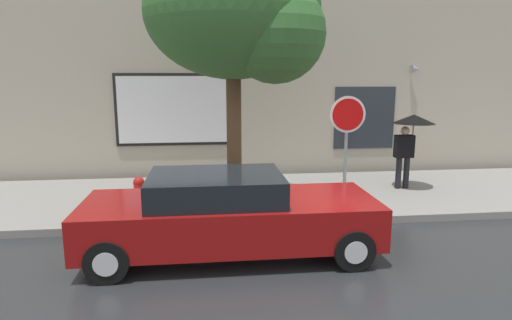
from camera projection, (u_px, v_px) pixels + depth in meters
The scene contains 8 objects.
ground_plane at pixel (279, 248), 7.44m from camera, with size 60.00×60.00×0.00m, color #282B2D.
sidewalk at pixel (258, 196), 10.35m from camera, with size 20.00×4.00×0.15m, color gray.
building_facade at pixel (247, 55), 12.13m from camera, with size 20.00×0.67×7.00m.
parked_car at pixel (228, 214), 7.07m from camera, with size 4.72×1.86×1.36m.
fire_hydrant at pixel (139, 194), 8.97m from camera, with size 0.30×0.44×0.72m.
pedestrian_with_umbrella at pixel (411, 129), 10.57m from camera, with size 1.01×1.01×1.84m.
street_tree at pixel (241, 17), 8.58m from camera, with size 3.54×3.01×5.34m.
stop_sign at pixel (347, 129), 9.05m from camera, with size 0.76×0.10×2.35m.
Camera 1 is at (-1.20, -6.92, 2.91)m, focal length 30.43 mm.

